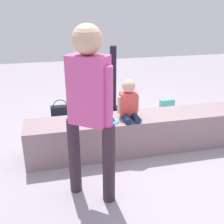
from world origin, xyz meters
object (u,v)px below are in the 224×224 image
(adult_standing, at_px, (89,102))
(cake_plate, at_px, (110,120))
(party_cup_red, at_px, (181,122))
(water_bottle_near_gift, at_px, (94,130))
(handbag_black_leather, at_px, (61,113))
(cake_box_white, at_px, (57,129))
(gift_bag, at_px, (167,109))
(child_seated, at_px, (129,101))

(adult_standing, distance_m, cake_plate, 0.94)
(cake_plate, distance_m, party_cup_red, 1.49)
(adult_standing, distance_m, water_bottle_near_gift, 1.58)
(adult_standing, relative_size, cake_plate, 7.40)
(cake_plate, relative_size, water_bottle_near_gift, 1.04)
(adult_standing, bearing_deg, handbag_black_leather, 95.72)
(adult_standing, relative_size, cake_box_white, 5.28)
(cake_plate, distance_m, handbag_black_leather, 1.38)
(adult_standing, xyz_separation_m, cake_plate, (0.35, 0.71, -0.51))
(adult_standing, bearing_deg, cake_box_white, 100.25)
(cake_plate, relative_size, handbag_black_leather, 0.60)
(adult_standing, bearing_deg, water_bottle_near_gift, 79.56)
(cake_plate, xyz_separation_m, cake_box_white, (-0.63, 0.81, -0.43))
(party_cup_red, relative_size, handbag_black_leather, 0.29)
(cake_plate, height_order, party_cup_red, cake_plate)
(gift_bag, bearing_deg, child_seated, -136.34)
(child_seated, xyz_separation_m, cake_plate, (-0.25, -0.06, -0.19))
(adult_standing, relative_size, gift_bag, 4.48)
(gift_bag, bearing_deg, adult_standing, -132.71)
(child_seated, relative_size, party_cup_red, 4.51)
(child_seated, distance_m, cake_plate, 0.32)
(party_cup_red, distance_m, cake_box_white, 1.92)
(cake_box_white, bearing_deg, child_seated, -40.47)
(gift_bag, height_order, water_bottle_near_gift, gift_bag)
(cake_plate, relative_size, cake_box_white, 0.71)
(cake_plate, bearing_deg, adult_standing, -116.36)
(cake_plate, distance_m, cake_box_white, 1.11)
(gift_bag, bearing_deg, water_bottle_near_gift, -163.50)
(child_seated, height_order, adult_standing, adult_standing)
(handbag_black_leather, bearing_deg, gift_bag, -8.81)
(water_bottle_near_gift, bearing_deg, cake_plate, -78.42)
(child_seated, xyz_separation_m, gift_bag, (0.93, 0.89, -0.52))
(water_bottle_near_gift, xyz_separation_m, party_cup_red, (1.40, 0.06, -0.04))
(cake_box_white, bearing_deg, adult_standing, -79.75)
(adult_standing, distance_m, gift_bag, 2.41)
(water_bottle_near_gift, relative_size, party_cup_red, 2.01)
(child_seated, bearing_deg, cake_plate, -166.09)
(child_seated, bearing_deg, adult_standing, -127.91)
(adult_standing, bearing_deg, gift_bag, 47.29)
(water_bottle_near_gift, bearing_deg, adult_standing, -100.44)
(child_seated, bearing_deg, water_bottle_near_gift, 125.81)
(cake_plate, distance_m, water_bottle_near_gift, 0.70)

